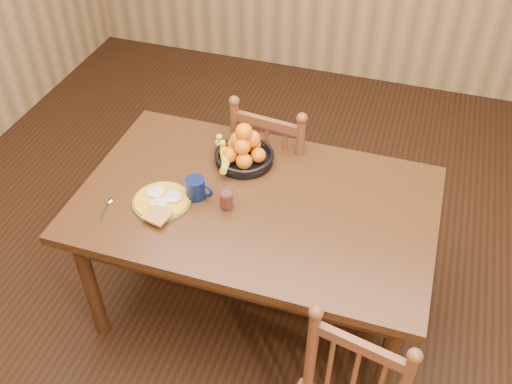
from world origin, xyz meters
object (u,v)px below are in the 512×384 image
(breakfast_plate, at_px, (162,201))
(fruit_bowl, at_px, (243,150))
(dining_table, at_px, (256,214))
(chair_far, at_px, (277,170))
(coffee_mug, at_px, (196,188))

(breakfast_plate, relative_size, fruit_bowl, 0.92)
(dining_table, height_order, fruit_bowl, fruit_bowl)
(dining_table, distance_m, chair_far, 0.60)
(dining_table, xyz_separation_m, chair_far, (-0.06, 0.56, -0.20))
(coffee_mug, bearing_deg, fruit_bowl, 69.21)
(coffee_mug, height_order, fruit_bowl, fruit_bowl)
(chair_far, distance_m, breakfast_plate, 0.84)
(coffee_mug, bearing_deg, breakfast_plate, -145.77)
(breakfast_plate, distance_m, fruit_bowl, 0.47)
(dining_table, bearing_deg, breakfast_plate, -159.28)
(dining_table, distance_m, coffee_mug, 0.30)
(dining_table, bearing_deg, coffee_mug, -167.33)
(chair_far, relative_size, coffee_mug, 7.16)
(chair_far, relative_size, fruit_bowl, 2.96)
(chair_far, height_order, coffee_mug, chair_far)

